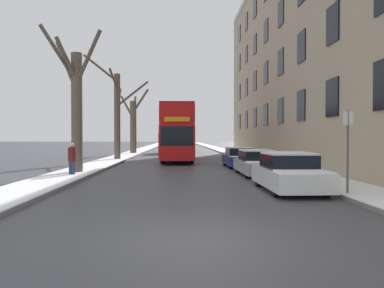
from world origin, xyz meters
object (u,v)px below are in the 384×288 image
(pedestrian_left_sidewalk, at_px, (72,158))
(street_sign_post, at_px, (348,148))
(bare_tree_left_1, at_px, (117,111))
(parked_car_2, at_px, (239,158))
(parked_car_0, at_px, (289,173))
(bare_tree_left_2, at_px, (133,124))
(double_decker_bus, at_px, (177,131))
(bare_tree_left_0, at_px, (76,104))
(oncoming_van, at_px, (168,142))
(parked_car_1, at_px, (257,163))

(pedestrian_left_sidewalk, relative_size, street_sign_post, 0.60)
(bare_tree_left_1, bearing_deg, parked_car_2, -37.02)
(pedestrian_left_sidewalk, bearing_deg, parked_car_0, -179.91)
(bare_tree_left_2, distance_m, double_decker_bus, 12.95)
(parked_car_0, bearing_deg, street_sign_post, -49.52)
(bare_tree_left_0, relative_size, pedestrian_left_sidewalk, 4.44)
(double_decker_bus, bearing_deg, street_sign_post, -74.17)
(bare_tree_left_0, xyz_separation_m, bare_tree_left_1, (0.23, 11.61, 0.44))
(parked_car_0, distance_m, pedestrian_left_sidewalk, 10.27)
(pedestrian_left_sidewalk, bearing_deg, double_decker_bus, -83.42)
(double_decker_bus, height_order, parked_car_2, double_decker_bus)
(double_decker_bus, distance_m, pedestrian_left_sidewalk, 13.87)
(bare_tree_left_0, distance_m, oncoming_van, 25.74)
(parked_car_0, bearing_deg, double_decker_bus, 103.00)
(bare_tree_left_1, height_order, street_sign_post, bare_tree_left_1)
(bare_tree_left_0, bearing_deg, street_sign_post, -36.02)
(parked_car_1, bearing_deg, pedestrian_left_sidewalk, -175.29)
(double_decker_bus, xyz_separation_m, parked_car_0, (4.07, -17.63, -1.83))
(bare_tree_left_0, height_order, street_sign_post, bare_tree_left_0)
(bare_tree_left_0, xyz_separation_m, parked_car_1, (9.24, -0.56, -3.04))
(double_decker_bus, xyz_separation_m, parked_car_1, (4.07, -12.09, -1.86))
(double_decker_bus, distance_m, oncoming_van, 13.89)
(bare_tree_left_2, bearing_deg, oncoming_van, 26.20)
(street_sign_post, bearing_deg, pedestrian_left_sidewalk, 148.50)
(double_decker_bus, height_order, street_sign_post, double_decker_bus)
(parked_car_1, bearing_deg, parked_car_2, 90.00)
(bare_tree_left_1, distance_m, oncoming_van, 14.49)
(parked_car_1, bearing_deg, bare_tree_left_0, 176.51)
(bare_tree_left_1, xyz_separation_m, pedestrian_left_sidewalk, (-0.07, -12.92, -3.17))
(parked_car_1, distance_m, parked_car_2, 5.38)
(street_sign_post, bearing_deg, parked_car_0, 130.48)
(bare_tree_left_0, distance_m, parked_car_1, 9.74)
(double_decker_bus, bearing_deg, bare_tree_left_0, -114.13)
(parked_car_2, xyz_separation_m, pedestrian_left_sidewalk, (-9.08, -6.12, 0.32))
(pedestrian_left_sidewalk, bearing_deg, street_sign_post, 176.39)
(bare_tree_left_2, height_order, parked_car_1, bare_tree_left_2)
(bare_tree_left_2, xyz_separation_m, street_sign_post, (10.49, -31.15, -1.86))
(double_decker_bus, xyz_separation_m, parked_car_2, (4.07, -6.72, -1.87))
(parked_car_0, distance_m, parked_car_1, 5.54)
(double_decker_bus, bearing_deg, bare_tree_left_1, 179.13)
(bare_tree_left_0, xyz_separation_m, double_decker_bus, (5.17, 11.53, -1.18))
(bare_tree_left_0, bearing_deg, oncoming_van, 81.04)
(parked_car_0, height_order, pedestrian_left_sidewalk, pedestrian_left_sidewalk)
(parked_car_0, xyz_separation_m, parked_car_1, (0.00, 5.54, -0.04))
(double_decker_bus, bearing_deg, bare_tree_left_2, 112.92)
(bare_tree_left_2, xyz_separation_m, parked_car_2, (9.10, -18.61, -2.84))
(bare_tree_left_0, bearing_deg, parked_car_2, 27.52)
(bare_tree_left_1, bearing_deg, bare_tree_left_0, -91.13)
(bare_tree_left_1, xyz_separation_m, double_decker_bus, (4.94, -0.07, -1.62))
(bare_tree_left_2, xyz_separation_m, oncoming_van, (3.86, 1.90, -2.14))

